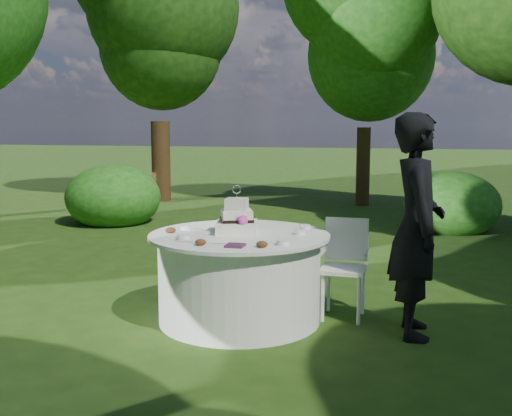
% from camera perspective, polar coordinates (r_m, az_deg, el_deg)
% --- Properties ---
extents(ground, '(80.00, 80.00, 0.00)m').
position_cam_1_polar(ground, '(5.35, -1.58, -10.60)').
color(ground, '#1F3B10').
rests_on(ground, ground).
extents(napkins, '(0.14, 0.14, 0.02)m').
position_cam_1_polar(napkins, '(4.62, -1.99, -3.59)').
color(napkins, '#4D2141').
rests_on(napkins, table).
extents(feather_plume, '(0.48, 0.07, 0.01)m').
position_cam_1_polar(feather_plume, '(4.80, -5.27, -3.21)').
color(feather_plume, white).
rests_on(feather_plume, table).
extents(guest, '(0.51, 0.71, 1.80)m').
position_cam_1_polar(guest, '(4.96, 15.06, -1.65)').
color(guest, black).
rests_on(guest, ground).
extents(table, '(1.56, 1.56, 0.77)m').
position_cam_1_polar(table, '(5.24, -1.59, -6.58)').
color(table, white).
rests_on(table, ground).
extents(cake, '(0.39, 0.39, 0.43)m').
position_cam_1_polar(cake, '(5.17, -1.84, -1.18)').
color(cake, white).
rests_on(cake, table).
extents(chair, '(0.41, 0.39, 0.87)m').
position_cam_1_polar(chair, '(5.40, 8.46, -4.86)').
color(chair, white).
rests_on(chair, ground).
extents(votives, '(1.14, 0.95, 0.04)m').
position_cam_1_polar(votives, '(5.19, -0.95, -2.19)').
color(votives, white).
rests_on(votives, table).
extents(petal_cups, '(1.01, 0.53, 0.05)m').
position_cam_1_polar(petal_cups, '(4.83, -4.47, -2.91)').
color(petal_cups, '#562D16').
rests_on(petal_cups, table).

